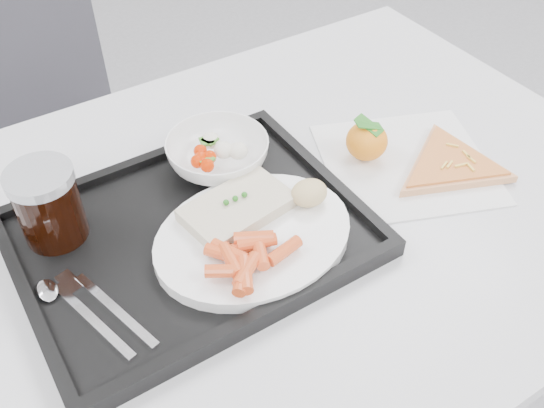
# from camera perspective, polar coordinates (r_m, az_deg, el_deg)

# --- Properties ---
(table) EXTENTS (1.20, 0.80, 0.75)m
(table) POSITION_cam_1_polar(r_m,az_deg,el_deg) (0.90, -2.41, -4.41)
(table) COLOR silver
(table) RESTS_ON ground
(chair) EXTENTS (0.51, 0.51, 0.93)m
(chair) POSITION_cam_1_polar(r_m,az_deg,el_deg) (1.46, -20.72, 6.66)
(chair) COLOR #39383F
(chair) RESTS_ON ground
(tray) EXTENTS (0.45, 0.35, 0.03)m
(tray) POSITION_cam_1_polar(r_m,az_deg,el_deg) (0.83, -7.61, -2.98)
(tray) COLOR black
(tray) RESTS_ON table
(dinner_plate) EXTENTS (0.27, 0.27, 0.02)m
(dinner_plate) POSITION_cam_1_polar(r_m,az_deg,el_deg) (0.80, -1.77, -3.14)
(dinner_plate) COLOR white
(dinner_plate) RESTS_ON tray
(fish_fillet) EXTENTS (0.15, 0.11, 0.03)m
(fish_fillet) POSITION_cam_1_polar(r_m,az_deg,el_deg) (0.81, -3.27, -0.34)
(fish_fillet) COLOR beige
(fish_fillet) RESTS_ON dinner_plate
(bread_roll) EXTENTS (0.07, 0.06, 0.03)m
(bread_roll) POSITION_cam_1_polar(r_m,az_deg,el_deg) (0.82, 3.51, 1.06)
(bread_roll) COLOR #DBB081
(bread_roll) RESTS_ON dinner_plate
(salad_bowl) EXTENTS (0.15, 0.15, 0.05)m
(salad_bowl) POSITION_cam_1_polar(r_m,az_deg,el_deg) (0.90, -5.14, 4.75)
(salad_bowl) COLOR white
(salad_bowl) RESTS_ON tray
(cola_glass) EXTENTS (0.09, 0.09, 0.11)m
(cola_glass) POSITION_cam_1_polar(r_m,az_deg,el_deg) (0.82, -20.35, 0.05)
(cola_glass) COLOR black
(cola_glass) RESTS_ON tray
(cutlery) EXTENTS (0.10, 0.17, 0.01)m
(cutlery) POSITION_cam_1_polar(r_m,az_deg,el_deg) (0.77, -17.45, -8.92)
(cutlery) COLOR silver
(cutlery) RESTS_ON tray
(napkin) EXTENTS (0.32, 0.32, 0.00)m
(napkin) POSITION_cam_1_polar(r_m,az_deg,el_deg) (0.96, 12.49, 3.75)
(napkin) COLOR silver
(napkin) RESTS_ON table
(tangerine) EXTENTS (0.07, 0.07, 0.07)m
(tangerine) POSITION_cam_1_polar(r_m,az_deg,el_deg) (0.94, 8.91, 5.90)
(tangerine) COLOR #F45D12
(tangerine) RESTS_ON napkin
(pizza_slice) EXTENTS (0.24, 0.24, 0.02)m
(pizza_slice) POSITION_cam_1_polar(r_m,az_deg,el_deg) (0.96, 16.43, 3.58)
(pizza_slice) COLOR tan
(pizza_slice) RESTS_ON napkin
(carrot_pile) EXTENTS (0.13, 0.10, 0.03)m
(carrot_pile) POSITION_cam_1_polar(r_m,az_deg,el_deg) (0.74, -2.46, -5.00)
(carrot_pile) COLOR #D54D20
(carrot_pile) RESTS_ON dinner_plate
(salad_contents) EXTENTS (0.09, 0.08, 0.02)m
(salad_contents) POSITION_cam_1_polar(r_m,az_deg,el_deg) (0.89, -5.45, 4.89)
(salad_contents) COLOR #C62500
(salad_contents) RESTS_ON salad_bowl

